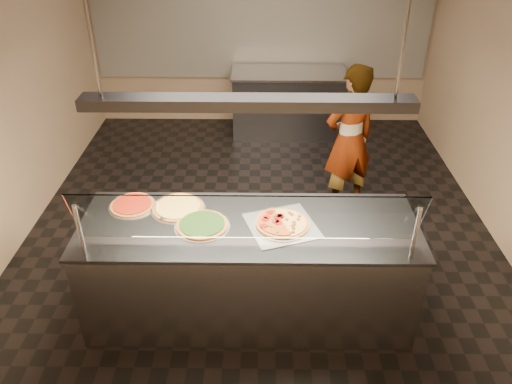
{
  "coord_description": "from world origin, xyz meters",
  "views": [
    {
      "loc": [
        0.02,
        -4.41,
        3.23
      ],
      "look_at": [
        -0.03,
        -0.86,
        1.02
      ],
      "focal_mm": 35.0,
      "sensor_mm": 36.0,
      "label": 1
    }
  ],
  "objects_px": {
    "sneeze_guard": "(247,218)",
    "half_pizza_pepperoni": "(269,222)",
    "pizza_tomato": "(133,205)",
    "pizza_spinach": "(202,225)",
    "prep_table": "(288,102)",
    "worker": "(349,140)",
    "heat_lamp_housing": "(248,103)",
    "pizza_spatula": "(162,210)",
    "perforated_tray": "(282,225)",
    "half_pizza_sausage": "(295,223)",
    "serving_counter": "(249,269)",
    "pizza_cheese": "(178,207)"
  },
  "relations": [
    {
      "from": "prep_table",
      "to": "half_pizza_pepperoni",
      "type": "bearing_deg",
      "value": -94.89
    },
    {
      "from": "worker",
      "to": "heat_lamp_housing",
      "type": "distance_m",
      "value": 2.29
    },
    {
      "from": "perforated_tray",
      "to": "half_pizza_sausage",
      "type": "bearing_deg",
      "value": -0.31
    },
    {
      "from": "pizza_cheese",
      "to": "heat_lamp_housing",
      "type": "distance_m",
      "value": 1.19
    },
    {
      "from": "serving_counter",
      "to": "sneeze_guard",
      "type": "height_order",
      "value": "sneeze_guard"
    },
    {
      "from": "half_pizza_sausage",
      "to": "heat_lamp_housing",
      "type": "bearing_deg",
      "value": 177.72
    },
    {
      "from": "half_pizza_sausage",
      "to": "pizza_tomato",
      "type": "distance_m",
      "value": 1.37
    },
    {
      "from": "half_pizza_pepperoni",
      "to": "worker",
      "type": "height_order",
      "value": "worker"
    },
    {
      "from": "worker",
      "to": "half_pizza_sausage",
      "type": "bearing_deg",
      "value": 42.03
    },
    {
      "from": "pizza_spatula",
      "to": "prep_table",
      "type": "distance_m",
      "value": 3.82
    },
    {
      "from": "perforated_tray",
      "to": "pizza_tomato",
      "type": "relative_size",
      "value": 1.64
    },
    {
      "from": "pizza_spinach",
      "to": "pizza_tomato",
      "type": "xyz_separation_m",
      "value": [
        -0.61,
        0.28,
        -0.0
      ]
    },
    {
      "from": "half_pizza_pepperoni",
      "to": "pizza_spinach",
      "type": "xyz_separation_m",
      "value": [
        -0.53,
        -0.02,
        -0.02
      ]
    },
    {
      "from": "serving_counter",
      "to": "prep_table",
      "type": "height_order",
      "value": "same"
    },
    {
      "from": "sneeze_guard",
      "to": "half_pizza_pepperoni",
      "type": "relative_size",
      "value": 5.27
    },
    {
      "from": "half_pizza_pepperoni",
      "to": "pizza_spatula",
      "type": "distance_m",
      "value": 0.89
    },
    {
      "from": "pizza_spinach",
      "to": "pizza_cheese",
      "type": "relative_size",
      "value": 0.97
    },
    {
      "from": "pizza_spatula",
      "to": "worker",
      "type": "bearing_deg",
      "value": 41.44
    },
    {
      "from": "heat_lamp_housing",
      "to": "sneeze_guard",
      "type": "bearing_deg",
      "value": -90.0
    },
    {
      "from": "pizza_spatula",
      "to": "prep_table",
      "type": "relative_size",
      "value": 0.14
    },
    {
      "from": "serving_counter",
      "to": "pizza_tomato",
      "type": "height_order",
      "value": "pizza_tomato"
    },
    {
      "from": "sneeze_guard",
      "to": "pizza_cheese",
      "type": "distance_m",
      "value": 0.86
    },
    {
      "from": "prep_table",
      "to": "serving_counter",
      "type": "bearing_deg",
      "value": -97.36
    },
    {
      "from": "pizza_tomato",
      "to": "perforated_tray",
      "type": "bearing_deg",
      "value": -11.96
    },
    {
      "from": "perforated_tray",
      "to": "pizza_spinach",
      "type": "distance_m",
      "value": 0.63
    },
    {
      "from": "sneeze_guard",
      "to": "pizza_tomato",
      "type": "bearing_deg",
      "value": 148.79
    },
    {
      "from": "serving_counter",
      "to": "perforated_tray",
      "type": "distance_m",
      "value": 0.54
    },
    {
      "from": "half_pizza_sausage",
      "to": "heat_lamp_housing",
      "type": "distance_m",
      "value": 1.06
    },
    {
      "from": "heat_lamp_housing",
      "to": "serving_counter",
      "type": "bearing_deg",
      "value": 0.0
    },
    {
      "from": "perforated_tray",
      "to": "pizza_cheese",
      "type": "bearing_deg",
      "value": 164.91
    },
    {
      "from": "pizza_cheese",
      "to": "prep_table",
      "type": "height_order",
      "value": "pizza_cheese"
    },
    {
      "from": "prep_table",
      "to": "worker",
      "type": "distance_m",
      "value": 2.15
    },
    {
      "from": "pizza_tomato",
      "to": "worker",
      "type": "xyz_separation_m",
      "value": [
        2.03,
        1.46,
        -0.1
      ]
    },
    {
      "from": "serving_counter",
      "to": "half_pizza_sausage",
      "type": "distance_m",
      "value": 0.61
    },
    {
      "from": "half_pizza_pepperoni",
      "to": "pizza_cheese",
      "type": "relative_size",
      "value": 1.04
    },
    {
      "from": "prep_table",
      "to": "heat_lamp_housing",
      "type": "relative_size",
      "value": 0.72
    },
    {
      "from": "sneeze_guard",
      "to": "pizza_spinach",
      "type": "bearing_deg",
      "value": 139.42
    },
    {
      "from": "sneeze_guard",
      "to": "heat_lamp_housing",
      "type": "xyz_separation_m",
      "value": [
        0.0,
        0.34,
        0.72
      ]
    },
    {
      "from": "worker",
      "to": "heat_lamp_housing",
      "type": "height_order",
      "value": "heat_lamp_housing"
    },
    {
      "from": "pizza_spatula",
      "to": "worker",
      "type": "relative_size",
      "value": 0.14
    },
    {
      "from": "sneeze_guard",
      "to": "pizza_spatula",
      "type": "relative_size",
      "value": 10.69
    },
    {
      "from": "sneeze_guard",
      "to": "half_pizza_pepperoni",
      "type": "height_order",
      "value": "sneeze_guard"
    },
    {
      "from": "sneeze_guard",
      "to": "pizza_tomato",
      "type": "height_order",
      "value": "sneeze_guard"
    },
    {
      "from": "sneeze_guard",
      "to": "worker",
      "type": "xyz_separation_m",
      "value": [
        1.05,
        2.05,
        -0.38
      ]
    },
    {
      "from": "prep_table",
      "to": "worker",
      "type": "relative_size",
      "value": 0.97
    },
    {
      "from": "heat_lamp_housing",
      "to": "half_pizza_sausage",
      "type": "bearing_deg",
      "value": -2.28
    },
    {
      "from": "sneeze_guard",
      "to": "perforated_tray",
      "type": "height_order",
      "value": "sneeze_guard"
    },
    {
      "from": "serving_counter",
      "to": "perforated_tray",
      "type": "height_order",
      "value": "perforated_tray"
    },
    {
      "from": "pizza_tomato",
      "to": "worker",
      "type": "bearing_deg",
      "value": 35.69
    },
    {
      "from": "half_pizza_sausage",
      "to": "heat_lamp_housing",
      "type": "xyz_separation_m",
      "value": [
        -0.37,
        0.01,
        0.99
      ]
    }
  ]
}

